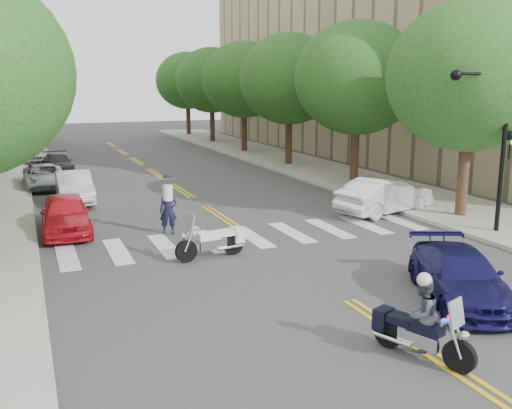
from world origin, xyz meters
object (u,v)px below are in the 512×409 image
motorcycle_police (419,320)px  sedan_blue (460,276)px  motorcycle_parked (216,241)px  officer_standing (168,211)px  convertible (385,195)px

motorcycle_police → sedan_blue: size_ratio=0.48×
motorcycle_parked → officer_standing: size_ratio=1.36×
motorcycle_parked → motorcycle_police: bearing=-178.4°
motorcycle_parked → sedan_blue: size_ratio=0.54×
officer_standing → convertible: size_ratio=0.37×
convertible → officer_standing: bearing=73.6°
motorcycle_police → sedan_blue: 3.58m
motorcycle_parked → convertible: convertible is taller
motorcycle_parked → convertible: 8.98m
motorcycle_parked → sedan_blue: 7.24m
motorcycle_police → officer_standing: motorcycle_police is taller
motorcycle_parked → convertible: bearing=-79.1°
motorcycle_police → motorcycle_parked: (-1.57, 7.82, -0.26)m
motorcycle_police → sedan_blue: bearing=-166.0°
motorcycle_police → officer_standing: 11.32m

